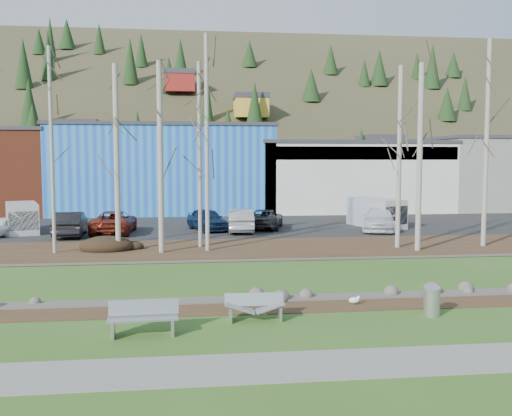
{
  "coord_description": "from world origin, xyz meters",
  "views": [
    {
      "loc": [
        -3.74,
        -16.8,
        5.04
      ],
      "look_at": [
        -0.22,
        12.74,
        2.5
      ],
      "focal_mm": 40.0,
      "sensor_mm": 36.0,
      "label": 1
    }
  ],
  "objects": [
    {
      "name": "birch_2",
      "position": [
        -2.74,
        13.73,
        5.88
      ],
      "size": [
        0.22,
        0.22,
        11.47
      ],
      "color": "#A39D94",
      "rests_on": "far_bank"
    },
    {
      "name": "car_5",
      "position": [
        1.63,
        23.12,
        0.83
      ],
      "size": [
        3.4,
        5.37,
        1.38
      ],
      "primitive_type": "imported",
      "rotation": [
        0.0,
        0.0,
        2.9
      ],
      "color": "#27282A",
      "rests_on": "parking_lot"
    },
    {
      "name": "birch_4",
      "position": [
        -3.1,
        15.1,
        5.27
      ],
      "size": [
        0.22,
        0.22,
        10.24
      ],
      "color": "#A39D94",
      "rests_on": "far_bank"
    },
    {
      "name": "birch_1",
      "position": [
        -7.47,
        13.97,
        5.08
      ],
      "size": [
        0.29,
        0.29,
        9.87
      ],
      "color": "#A39D94",
      "rests_on": "far_bank"
    },
    {
      "name": "dirt_strip",
      "position": [
        0.0,
        2.1,
        0.01
      ],
      "size": [
        80.0,
        1.8,
        0.03
      ],
      "primitive_type": "cube",
      "color": "#382616",
      "rests_on": "ground"
    },
    {
      "name": "near_bank_rocks",
      "position": [
        0.0,
        3.1,
        0.0
      ],
      "size": [
        80.0,
        0.8,
        0.5
      ],
      "primitive_type": null,
      "color": "#47423D",
      "rests_on": "ground"
    },
    {
      "name": "van_grey",
      "position": [
        -14.83,
        22.75,
        1.13
      ],
      "size": [
        3.2,
        4.88,
        1.98
      ],
      "rotation": [
        0.0,
        0.0,
        0.32
      ],
      "color": "silver",
      "rests_on": "parking_lot"
    },
    {
      "name": "birch_0",
      "position": [
        -10.76,
        13.9,
        5.49
      ],
      "size": [
        0.19,
        0.19,
        10.67
      ],
      "color": "#A39D94",
      "rests_on": "far_bank"
    },
    {
      "name": "car_6",
      "position": [
        9.39,
        21.14,
        0.92
      ],
      "size": [
        3.87,
        5.78,
        1.55
      ],
      "primitive_type": "imported",
      "rotation": [
        0.0,
        0.0,
        -0.35
      ],
      "color": "white",
      "rests_on": "parking_lot"
    },
    {
      "name": "bench_intact",
      "position": [
        -5.07,
        -0.51,
        0.5
      ],
      "size": [
        2.03,
        0.71,
        1.0
      ],
      "rotation": [
        0.0,
        0.0,
        0.05
      ],
      "color": "#A8ACAD",
      "rests_on": "ground"
    },
    {
      "name": "building_white",
      "position": [
        12.0,
        38.98,
        3.41
      ],
      "size": [
        18.36,
        12.24,
        6.8
      ],
      "color": "beige",
      "rests_on": "ground"
    },
    {
      "name": "building_blue",
      "position": [
        -6.0,
        39.0,
        4.16
      ],
      "size": [
        20.4,
        12.24,
        8.3
      ],
      "color": "blue",
      "rests_on": "ground"
    },
    {
      "name": "building_grey",
      "position": [
        28.0,
        39.0,
        3.66
      ],
      "size": [
        14.28,
        12.24,
        7.3
      ],
      "color": "gray",
      "rests_on": "ground"
    },
    {
      "name": "far_bank",
      "position": [
        0.0,
        14.5,
        0.07
      ],
      "size": [
        80.0,
        7.0,
        0.15
      ],
      "primitive_type": "cube",
      "color": "#382616",
      "rests_on": "ground"
    },
    {
      "name": "parking_lot",
      "position": [
        0.0,
        25.0,
        0.07
      ],
      "size": [
        80.0,
        14.0,
        0.14
      ],
      "primitive_type": "cube",
      "color": "black",
      "rests_on": "ground"
    },
    {
      "name": "birch_5",
      "position": [
        7.84,
        13.57,
        5.15
      ],
      "size": [
        0.26,
        0.26,
        10.0
      ],
      "color": "#A39D94",
      "rests_on": "far_bank"
    },
    {
      "name": "bench_damaged",
      "position": [
        -1.7,
        0.63,
        0.42
      ],
      "size": [
        1.87,
        0.65,
        0.82
      ],
      "rotation": [
        0.0,
        0.0,
        -0.02
      ],
      "color": "#A8ACAD",
      "rests_on": "ground"
    },
    {
      "name": "car_1",
      "position": [
        -11.24,
        20.5,
        0.93
      ],
      "size": [
        1.99,
        4.92,
        1.59
      ],
      "primitive_type": "imported",
      "rotation": [
        0.0,
        0.0,
        3.21
      ],
      "color": "black",
      "rests_on": "parking_lot"
    },
    {
      "name": "birch_7",
      "position": [
        12.87,
        13.5,
        5.92
      ],
      "size": [
        0.26,
        0.26,
        11.54
      ],
      "color": "#A39D94",
      "rests_on": "far_bank"
    },
    {
      "name": "river",
      "position": [
        0.0,
        7.2,
        0.0
      ],
      "size": [
        80.0,
        8.0,
        0.9
      ],
      "primitive_type": null,
      "color": "black",
      "rests_on": "ground"
    },
    {
      "name": "hillside",
      "position": [
        0.0,
        84.0,
        17.5
      ],
      "size": [
        160.0,
        72.0,
        35.0
      ],
      "primitive_type": null,
      "color": "#32301D",
      "rests_on": "ground"
    },
    {
      "name": "birch_6",
      "position": [
        8.53,
        12.42,
        5.13
      ],
      "size": [
        0.29,
        0.29,
        9.96
      ],
      "color": "#A39D94",
      "rests_on": "far_bank"
    },
    {
      "name": "litter_bin",
      "position": [
        4.03,
        0.45,
        0.45
      ],
      "size": [
        0.56,
        0.56,
        0.89
      ],
      "primitive_type": "cylinder",
      "rotation": [
        0.0,
        0.0,
        -0.09
      ],
      "color": "#A8ACAD",
      "rests_on": "ground"
    },
    {
      "name": "footpath",
      "position": [
        0.0,
        -3.5,
        0.02
      ],
      "size": [
        80.0,
        2.0,
        0.04
      ],
      "primitive_type": "cube",
      "color": "slate",
      "rests_on": "ground"
    },
    {
      "name": "ground",
      "position": [
        0.0,
        0.0,
        0.0
      ],
      "size": [
        200.0,
        200.0,
        0.0
      ],
      "primitive_type": "plane",
      "color": "#34531C",
      "rests_on": "ground"
    },
    {
      "name": "dirt_mound",
      "position": [
        -8.17,
        14.45,
        0.43
      ],
      "size": [
        2.89,
        2.04,
        0.57
      ],
      "primitive_type": "ellipsoid",
      "color": "black",
      "rests_on": "far_bank"
    },
    {
      "name": "car_0",
      "position": [
        -15.36,
        21.59,
        0.78
      ],
      "size": [
        2.75,
        4.03,
        1.28
      ],
      "primitive_type": "imported",
      "rotation": [
        0.0,
        0.0,
        2.77
      ],
      "color": "white",
      "rests_on": "parking_lot"
    },
    {
      "name": "van_white",
      "position": [
        9.91,
        23.03,
        1.17
      ],
      "size": [
        3.32,
        5.11,
        2.07
      ],
      "rotation": [
        0.0,
        0.0,
        0.31
      ],
      "color": "silver",
      "rests_on": "parking_lot"
    },
    {
      "name": "seagull",
      "position": [
        1.94,
        2.06,
        0.18
      ],
      "size": [
        0.45,
        0.21,
        0.32
      ],
      "rotation": [
        0.0,
        0.0,
        0.05
      ],
      "color": "gold",
      "rests_on": "ground"
    },
    {
      "name": "car_4",
      "position": [
        -0.25,
        21.46,
        0.92
      ],
      "size": [
        1.88,
        4.81,
        1.56
      ],
      "primitive_type": "imported",
      "rotation": [
        0.0,
        0.0,
        3.09
      ],
      "color": "silver",
      "rests_on": "parking_lot"
    },
    {
      "name": "car_2",
      "position": [
        -8.66,
        21.69,
        0.89
      ],
      "size": [
        2.7,
        5.5,
        1.5
      ],
      "primitive_type": "imported",
      "rotation": [
        0.0,
        0.0,
        3.1
      ],
      "color": "maroon",
      "rests_on": "parking_lot"
    },
    {
      "name": "car_3",
      "position": [
        -2.46,
        22.57,
        0.89
      ],
      "size": [
        3.13,
        4.76,
        1.51
      ],
      "primitive_type": "imported",
      "rotation": [
        0.0,
        0.0,
        0.33
      ],
      "color": "#122645",
      "rests_on": "parking_lot"
    },
    {
      "name": "birch_3",
      "position": [
        -5.17,
        13.36,
        5.13
      ],
      "size": [
        0.29,
        0.29,
        9.96
      ],
      "color": "#A39D94",
      "rests_on": "far_bank"
    },
    {
      "name": "far_bank_rocks",
      "position": [
        0.0,
        11.3,
        0.0
      ],
      "size": [
        80.0,
        0.8,
        0.46
      ],
      "primitive_type": null,
      "color": "#47423D",
      "rests_on": "ground"
    }
  ]
}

